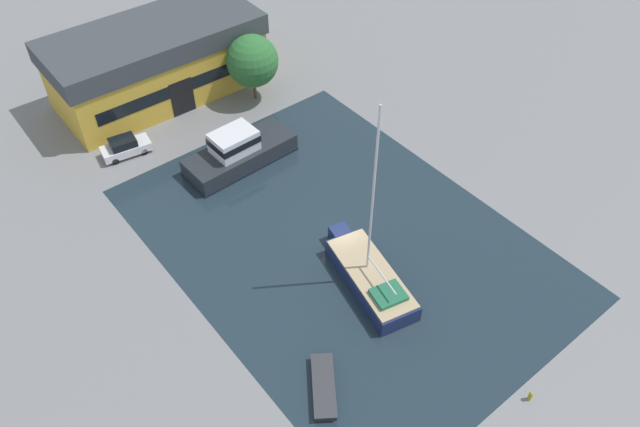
# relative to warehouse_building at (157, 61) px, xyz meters

# --- Properties ---
(ground_plane) EXTENTS (440.00, 440.00, 0.00)m
(ground_plane) POSITION_rel_warehouse_building_xyz_m (0.77, -25.74, -3.45)
(ground_plane) COLOR slate
(water_canal) EXTENTS (23.14, 32.43, 0.01)m
(water_canal) POSITION_rel_warehouse_building_xyz_m (0.77, -25.74, -3.44)
(water_canal) COLOR #1E2D38
(water_canal) RESTS_ON ground
(warehouse_building) EXTENTS (19.65, 9.07, 6.82)m
(warehouse_building) POSITION_rel_warehouse_building_xyz_m (0.00, 0.00, 0.00)
(warehouse_building) COLOR gold
(warehouse_building) RESTS_ON ground
(quay_tree_near_building) EXTENTS (4.82, 4.82, 6.43)m
(quay_tree_near_building) POSITION_rel_warehouse_building_xyz_m (6.44, -6.38, 0.57)
(quay_tree_near_building) COLOR brown
(quay_tree_near_building) RESTS_ON ground
(parked_car) EXTENTS (4.36, 2.39, 1.68)m
(parked_car) POSITION_rel_warehouse_building_xyz_m (-7.04, -6.43, -2.61)
(parked_car) COLOR silver
(parked_car) RESTS_ON ground
(sailboat_moored) EXTENTS (4.71, 9.63, 14.86)m
(sailboat_moored) POSITION_rel_warehouse_building_xyz_m (-0.27, -30.10, -2.65)
(sailboat_moored) COLOR #19234C
(sailboat_moored) RESTS_ON water_canal
(motor_cruiser) EXTENTS (9.72, 3.94, 3.36)m
(motor_cruiser) POSITION_rel_warehouse_building_xyz_m (-0.09, -13.50, -2.24)
(motor_cruiser) COLOR #23282D
(motor_cruiser) RESTS_ON water_canal
(small_dinghy) EXTENTS (3.63, 4.33, 0.57)m
(small_dinghy) POSITION_rel_warehouse_building_xyz_m (-7.95, -34.50, -3.15)
(small_dinghy) COLOR #23282D
(small_dinghy) RESTS_ON water_canal
(mooring_bollard) EXTENTS (0.25, 0.25, 0.78)m
(mooring_bollard) POSITION_rel_warehouse_building_xyz_m (1.26, -42.75, -3.03)
(mooring_bollard) COLOR olive
(mooring_bollard) RESTS_ON ground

